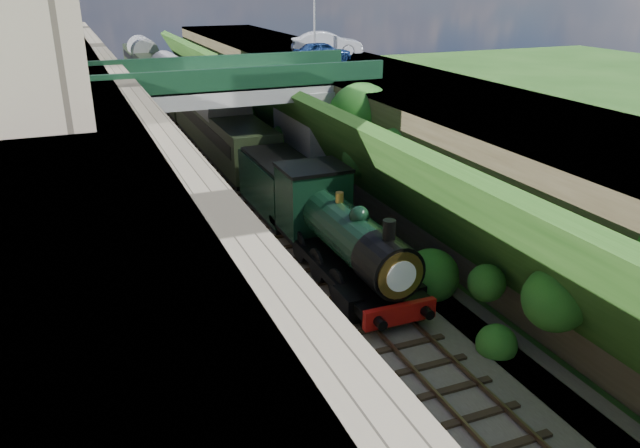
# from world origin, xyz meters

# --- Properties ---
(trackbed) EXTENTS (10.00, 90.00, 0.20)m
(trackbed) POSITION_xyz_m (0.00, 20.00, 0.10)
(trackbed) COLOR #473F38
(trackbed) RESTS_ON ground
(retaining_wall) EXTENTS (1.00, 90.00, 7.00)m
(retaining_wall) POSITION_xyz_m (-5.50, 20.00, 3.50)
(retaining_wall) COLOR #756B56
(retaining_wall) RESTS_ON ground
(street_plateau_left) EXTENTS (6.00, 90.00, 7.00)m
(street_plateau_left) POSITION_xyz_m (-9.00, 20.00, 3.50)
(street_plateau_left) COLOR #262628
(street_plateau_left) RESTS_ON ground
(street_plateau_right) EXTENTS (8.00, 90.00, 6.25)m
(street_plateau_right) POSITION_xyz_m (9.50, 20.00, 3.12)
(street_plateau_right) COLOR #262628
(street_plateau_right) RESTS_ON ground
(embankment_slope) EXTENTS (4.74, 90.00, 6.60)m
(embankment_slope) POSITION_xyz_m (5.00, 16.87, 2.76)
(embankment_slope) COLOR #1E4714
(embankment_slope) RESTS_ON ground
(track_left) EXTENTS (2.50, 90.00, 0.20)m
(track_left) POSITION_xyz_m (-2.00, 20.00, 0.25)
(track_left) COLOR black
(track_left) RESTS_ON trackbed
(track_right) EXTENTS (2.50, 90.00, 0.20)m
(track_right) POSITION_xyz_m (1.20, 20.00, 0.25)
(track_right) COLOR black
(track_right) RESTS_ON trackbed
(road_bridge) EXTENTS (16.00, 6.40, 7.25)m
(road_bridge) POSITION_xyz_m (0.94, 24.00, 4.08)
(road_bridge) COLOR gray
(road_bridge) RESTS_ON ground
(building_far) EXTENTS (5.00, 10.00, 6.00)m
(building_far) POSITION_xyz_m (-10.50, 30.00, 10.00)
(building_far) COLOR gray
(building_far) RESTS_ON street_plateau_left
(building_near) EXTENTS (4.00, 8.00, 4.00)m
(building_near) POSITION_xyz_m (-9.50, 14.00, 9.00)
(building_near) COLOR gray
(building_near) RESTS_ON street_plateau_left
(tree) EXTENTS (3.60, 3.80, 6.60)m
(tree) POSITION_xyz_m (5.91, 18.24, 4.65)
(tree) COLOR black
(tree) RESTS_ON ground
(lamppost) EXTENTS (0.87, 0.15, 6.00)m
(lamppost) POSITION_xyz_m (8.39, 30.89, 9.57)
(lamppost) COLOR gray
(lamppost) RESTS_ON street_plateau_right
(car_blue) EXTENTS (4.05, 1.83, 1.35)m
(car_blue) POSITION_xyz_m (8.11, 28.99, 6.92)
(car_blue) COLOR navy
(car_blue) RESTS_ON street_plateau_right
(car_silver) EXTENTS (5.36, 3.09, 1.67)m
(car_silver) POSITION_xyz_m (9.88, 32.35, 7.09)
(car_silver) COLOR #B1B3B6
(car_silver) RESTS_ON street_plateau_right
(locomotive) EXTENTS (3.10, 10.23, 3.83)m
(locomotive) POSITION_xyz_m (1.20, 10.35, 1.89)
(locomotive) COLOR black
(locomotive) RESTS_ON trackbed
(tender) EXTENTS (2.70, 6.00, 3.05)m
(tender) POSITION_xyz_m (1.20, 17.71, 1.62)
(tender) COLOR black
(tender) RESTS_ON trackbed
(coach_front) EXTENTS (2.90, 18.00, 3.70)m
(coach_front) POSITION_xyz_m (1.20, 30.31, 2.05)
(coach_front) COLOR black
(coach_front) RESTS_ON trackbed
(coach_middle) EXTENTS (2.90, 18.00, 3.70)m
(coach_middle) POSITION_xyz_m (1.20, 49.11, 2.05)
(coach_middle) COLOR black
(coach_middle) RESTS_ON trackbed
(coach_rear) EXTENTS (2.90, 18.00, 3.70)m
(coach_rear) POSITION_xyz_m (1.20, 67.91, 2.05)
(coach_rear) COLOR black
(coach_rear) RESTS_ON trackbed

